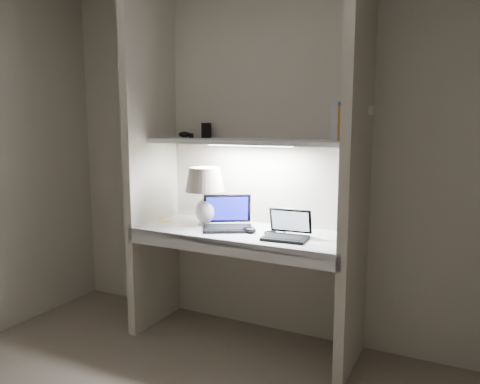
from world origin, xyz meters
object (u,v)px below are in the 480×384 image
Objects in this scene: laptop_main at (228,221)px; laptop_netbook at (287,232)px; table_lamp at (205,186)px; book_row at (352,122)px; speaker at (287,218)px.

laptop_main is 0.46m from laptop_netbook.
book_row is at bearing 9.71° from table_lamp.
book_row is (0.42, -0.03, 0.64)m from speaker.
laptop_main is at bearing -169.76° from speaker.
laptop_main is at bearing 165.99° from laptop_netbook.
speaker is 0.77m from book_row.
laptop_main is 1.76× the size of book_row.
table_lamp is 0.69m from laptop_netbook.
book_row is (0.31, 0.25, 0.67)m from laptop_netbook.
speaker is 0.54× the size of book_row.
laptop_main is at bearing -167.02° from book_row.
speaker is at bearing 106.35° from laptop_netbook.
table_lamp is at bearing 167.35° from laptop_netbook.
book_row reaches higher than speaker.
table_lamp reaches higher than speaker.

